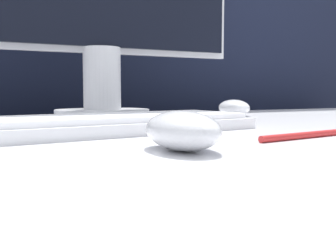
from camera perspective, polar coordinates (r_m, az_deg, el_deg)
name	(u,v)px	position (r m, az deg, el deg)	size (l,w,h in m)	color
partition_panel	(63,148)	(1.14, -14.93, -3.05)	(5.00, 0.03, 1.24)	black
computer_mouse_near	(182,130)	(0.37, 2.07, -0.65)	(0.06, 0.10, 0.04)	silver
keyboard	(105,124)	(0.55, -9.11, 0.27)	(0.44, 0.20, 0.02)	silver
computer_mouse_far	(234,108)	(0.93, 9.54, 2.63)	(0.08, 0.11, 0.04)	white
pen	(304,135)	(0.50, 19.11, -1.29)	(0.15, 0.03, 0.01)	red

